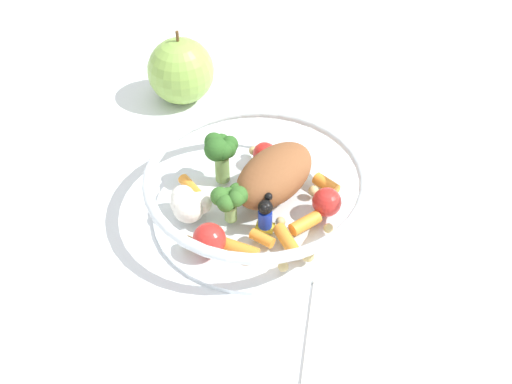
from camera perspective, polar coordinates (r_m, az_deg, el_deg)
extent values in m
plane|color=white|center=(0.59, -1.14, -2.63)|extent=(2.40, 2.40, 0.00)
cylinder|color=white|center=(0.59, 0.00, -1.69)|extent=(0.20, 0.20, 0.01)
torus|color=white|center=(0.57, 0.00, 1.42)|extent=(0.21, 0.21, 0.01)
ellipsoid|color=brown|center=(0.59, 1.73, 1.58)|extent=(0.11, 0.08, 0.05)
cylinder|color=#7FAD5B|center=(0.61, -3.15, 2.24)|extent=(0.01, 0.01, 0.03)
sphere|color=#2D6023|center=(0.59, -3.71, 3.98)|extent=(0.02, 0.02, 0.02)
sphere|color=#2D6023|center=(0.59, -3.08, 3.79)|extent=(0.02, 0.02, 0.02)
sphere|color=#2D6023|center=(0.59, -2.69, 3.99)|extent=(0.02, 0.02, 0.02)
sphere|color=#2D6023|center=(0.60, -2.48, 4.44)|extent=(0.02, 0.02, 0.02)
sphere|color=#2D6023|center=(0.60, -3.21, 4.71)|extent=(0.02, 0.02, 0.02)
sphere|color=#2D6023|center=(0.60, -3.92, 4.65)|extent=(0.02, 0.02, 0.02)
sphere|color=#2D6023|center=(0.59, -3.75, 4.04)|extent=(0.02, 0.02, 0.02)
cylinder|color=#8EB766|center=(0.57, -2.36, -1.89)|extent=(0.01, 0.01, 0.02)
sphere|color=#386B28|center=(0.55, -2.82, -1.05)|extent=(0.02, 0.02, 0.02)
sphere|color=#386B28|center=(0.55, -2.17, -0.51)|extent=(0.02, 0.02, 0.02)
sphere|color=#386B28|center=(0.56, -1.65, -0.30)|extent=(0.02, 0.02, 0.02)
sphere|color=#386B28|center=(0.57, -1.95, -0.25)|extent=(0.02, 0.02, 0.02)
sphere|color=#386B28|center=(0.56, -2.63, -0.24)|extent=(0.01, 0.01, 0.01)
sphere|color=#386B28|center=(0.56, -3.36, -0.41)|extent=(0.02, 0.02, 0.02)
sphere|color=white|center=(0.58, -6.28, -1.41)|extent=(0.03, 0.03, 0.03)
sphere|color=white|center=(0.57, -6.09, -1.06)|extent=(0.02, 0.02, 0.02)
sphere|color=white|center=(0.58, -5.16, -1.02)|extent=(0.02, 0.02, 0.02)
sphere|color=white|center=(0.58, -6.08, -1.17)|extent=(0.03, 0.03, 0.03)
sphere|color=white|center=(0.58, -6.82, -0.47)|extent=(0.02, 0.02, 0.02)
sphere|color=white|center=(0.57, -6.85, -1.07)|extent=(0.02, 0.02, 0.02)
cube|color=yellow|center=(0.57, 0.85, -3.25)|extent=(0.01, 0.02, 0.00)
cylinder|color=#1933B2|center=(0.56, 0.86, -2.49)|extent=(0.02, 0.02, 0.02)
sphere|color=black|center=(0.55, 0.87, -1.41)|extent=(0.01, 0.01, 0.01)
sphere|color=black|center=(0.55, 0.73, -1.47)|extent=(0.01, 0.01, 0.01)
sphere|color=black|center=(0.55, 1.02, -0.65)|extent=(0.01, 0.01, 0.01)
cylinder|color=orange|center=(0.55, -1.49, -5.29)|extent=(0.01, 0.03, 0.01)
cylinder|color=orange|center=(0.56, 0.57, -4.31)|extent=(0.01, 0.02, 0.01)
cylinder|color=orange|center=(0.57, 4.59, -2.90)|extent=(0.03, 0.03, 0.01)
cylinder|color=orange|center=(0.55, 2.93, -4.57)|extent=(0.03, 0.03, 0.01)
cylinder|color=orange|center=(0.61, -6.06, 0.44)|extent=(0.03, 0.03, 0.01)
cylinder|color=orange|center=(0.61, 6.53, 0.72)|extent=(0.02, 0.03, 0.01)
sphere|color=red|center=(0.58, 6.59, -0.94)|extent=(0.03, 0.03, 0.03)
sphere|color=red|center=(0.63, 0.81, 3.56)|extent=(0.02, 0.02, 0.02)
sphere|color=red|center=(0.54, -4.36, -4.40)|extent=(0.03, 0.03, 0.03)
sphere|color=tan|center=(0.54, 4.86, -5.90)|extent=(0.01, 0.01, 0.01)
sphere|color=#D1B775|center=(0.60, 5.36, 0.09)|extent=(0.01, 0.01, 0.01)
sphere|color=tan|center=(0.57, 6.73, -3.36)|extent=(0.01, 0.01, 0.01)
sphere|color=tan|center=(0.57, 2.20, -2.92)|extent=(0.01, 0.01, 0.01)
sphere|color=tan|center=(0.56, -6.36, -4.61)|extent=(0.01, 0.01, 0.01)
sphere|color=tan|center=(0.65, -0.26, 3.85)|extent=(0.01, 0.01, 0.01)
sphere|color=tan|center=(0.62, 4.20, 2.06)|extent=(0.01, 0.01, 0.01)
sphere|color=tan|center=(0.64, 2.27, 3.19)|extent=(0.01, 0.01, 0.01)
sphere|color=tan|center=(0.54, 2.55, -6.92)|extent=(0.01, 0.01, 0.01)
sphere|color=#D1B775|center=(0.56, -3.47, -3.93)|extent=(0.01, 0.01, 0.01)
sphere|color=#8CB74C|center=(0.73, -7.00, 11.09)|extent=(0.08, 0.08, 0.08)
cylinder|color=brown|center=(0.71, -7.31, 14.15)|extent=(0.00, 0.00, 0.01)
cube|color=silver|center=(0.50, 11.28, -15.37)|extent=(0.17, 0.15, 0.01)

